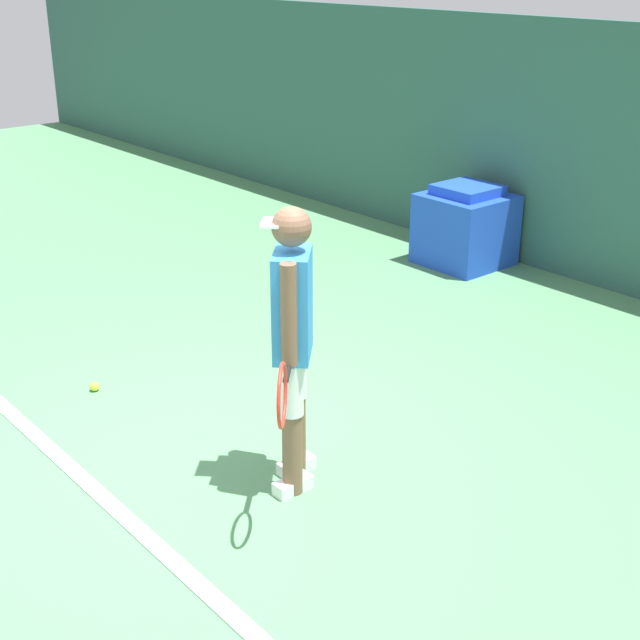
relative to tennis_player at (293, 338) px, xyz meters
The scene contains 5 objects.
ground_plane 1.08m from the tennis_player, 156.24° to the right, with size 24.00×24.00×0.00m, color #518C5B.
court_baseline 1.42m from the tennis_player, 116.03° to the right, with size 21.60×0.10×0.01m.
tennis_player is the anchor object (origin of this frame).
tennis_ball 2.12m from the tennis_player, 169.40° to the right, with size 0.07×0.07×0.07m.
covered_chair 4.44m from the tennis_player, 118.11° to the left, with size 0.79×0.79×0.81m.
Camera 1 is at (4.06, -2.63, 2.95)m, focal length 50.00 mm.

